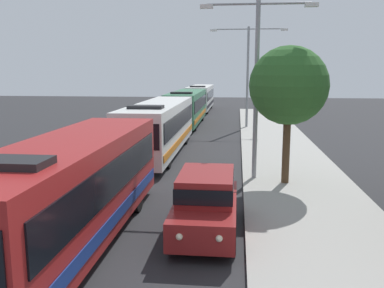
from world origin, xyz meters
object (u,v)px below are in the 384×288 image
object	(u,v)px
streetlamp_mid	(257,72)
streetlamp_far	(248,66)
white_suv	(206,201)
roadside_tree	(289,86)
bus_fourth_in_line	(200,97)
bus_second_in_line	(160,126)
bus_middle	(187,107)
bus_lead	(72,188)

from	to	relation	value
streetlamp_mid	streetlamp_far	world-z (taller)	streetlamp_far
white_suv	streetlamp_far	xyz separation A→B (m)	(1.70, 23.87, 4.29)
streetlamp_far	roadside_tree	xyz separation A→B (m)	(1.31, -18.19, -1.01)
bus_fourth_in_line	white_suv	bearing A→B (deg)	-84.63
bus_second_in_line	roadside_tree	xyz separation A→B (m)	(6.71, -6.42, 2.62)
bus_fourth_in_line	bus_middle	bearing A→B (deg)	-90.00
bus_lead	bus_second_in_line	size ratio (longest dim) A/B	0.87
bus_fourth_in_line	streetlamp_mid	xyz separation A→B (m)	(5.40, -32.96, 3.20)
streetlamp_far	roadside_tree	world-z (taller)	streetlamp_far
white_suv	roadside_tree	bearing A→B (deg)	62.11
bus_fourth_in_line	streetlamp_mid	world-z (taller)	streetlamp_mid
roadside_tree	bus_lead	bearing A→B (deg)	-134.00
bus_lead	roadside_tree	world-z (taller)	roadside_tree
streetlamp_far	streetlamp_mid	bearing A→B (deg)	-90.00
bus_second_in_line	streetlamp_far	distance (m)	13.45
bus_lead	streetlamp_far	distance (m)	25.96
streetlamp_mid	roadside_tree	size ratio (longest dim) A/B	1.33
streetlamp_mid	roadside_tree	bearing A→B (deg)	-29.43
bus_middle	streetlamp_mid	size ratio (longest dim) A/B	1.54
white_suv	streetlamp_mid	size ratio (longest dim) A/B	0.58
bus_second_in_line	bus_middle	size ratio (longest dim) A/B	1.04
bus_second_in_line	streetlamp_mid	world-z (taller)	streetlamp_mid
roadside_tree	streetlamp_mid	bearing A→B (deg)	150.57
streetlamp_mid	white_suv	bearing A→B (deg)	-104.84
roadside_tree	bus_middle	bearing A→B (deg)	108.75
bus_fourth_in_line	streetlamp_far	bearing A→B (deg)	-70.81
bus_lead	bus_second_in_line	bearing A→B (deg)	90.00
bus_middle	bus_fourth_in_line	world-z (taller)	same
bus_fourth_in_line	bus_lead	bearing A→B (deg)	-90.00
white_suv	bus_second_in_line	bearing A→B (deg)	107.00
bus_lead	bus_middle	xyz separation A→B (m)	(0.00, 26.70, 0.00)
bus_second_in_line	bus_fourth_in_line	distance (m)	27.28
bus_lead	white_suv	bearing A→B (deg)	18.85
bus_lead	bus_fourth_in_line	size ratio (longest dim) A/B	0.88
bus_lead	streetlamp_mid	bearing A→B (deg)	54.90
bus_lead	streetlamp_far	xyz separation A→B (m)	(5.40, 25.13, 3.63)
bus_second_in_line	roadside_tree	bearing A→B (deg)	-43.75
bus_middle	roadside_tree	world-z (taller)	roadside_tree
streetlamp_mid	bus_middle	bearing A→B (deg)	105.85
streetlamp_mid	bus_lead	bearing A→B (deg)	-125.10
bus_second_in_line	bus_middle	world-z (taller)	same
bus_fourth_in_line	white_suv	world-z (taller)	bus_fourth_in_line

